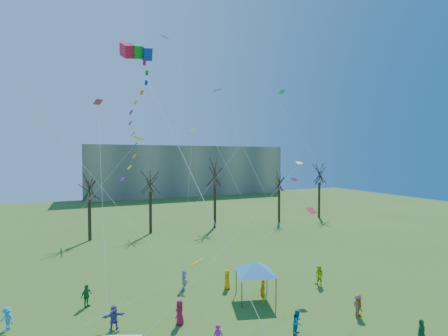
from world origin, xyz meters
name	(u,v)px	position (x,y,z in m)	size (l,w,h in m)	color
distant_building	(187,170)	(22.00, 82.00, 7.50)	(60.00, 14.00, 15.00)	gray
bare_tree_row	(190,186)	(8.32, 35.57, 7.01)	(68.77, 7.67, 11.21)	black
big_box_kite	(141,121)	(-3.80, 6.66, 13.76)	(3.05, 6.99, 20.00)	#EC103B
canopy_tent_blue	(255,267)	(5.76, 9.92, 2.65)	(4.00, 4.00, 3.13)	#3F3F44
festival_crowd	(198,326)	(-0.37, 6.49, 0.86)	(25.99, 15.56, 1.83)	red
small_kites_aloft	(191,139)	(0.75, 11.26, 13.09)	(29.28, 19.52, 33.07)	#ED9F0C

